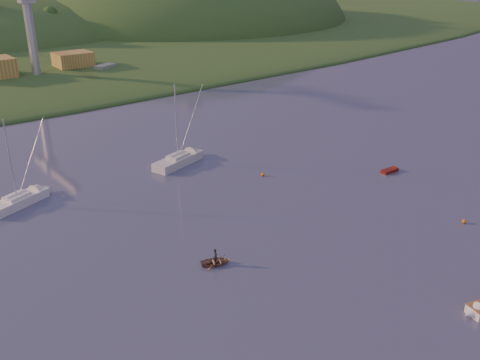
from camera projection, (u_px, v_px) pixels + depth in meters
hill_right at (188, 27)px, 238.13m from camera, size 150.00×130.00×60.00m
wharf at (47, 78)px, 133.42m from camera, size 42.00×16.00×2.40m
shed_east at (73, 60)px, 138.20m from camera, size 9.00×7.00×4.00m
dock_crane at (30, 13)px, 122.88m from camera, size 3.20×28.00×20.30m
sailboat_near at (17, 200)px, 67.84m from camera, size 8.57×5.43×11.44m
sailboat_far at (178, 160)px, 81.15m from camera, size 9.36×5.23×12.44m
canoe at (216, 262)px, 55.04m from camera, size 3.69×3.24×0.63m
paddler at (216, 258)px, 54.86m from camera, size 0.58×0.68×1.58m
red_tender at (392, 170)px, 78.90m from camera, size 3.36×1.33×1.12m
work_vessel at (105, 73)px, 138.22m from camera, size 14.22×9.56×3.45m
buoy_0 at (464, 222)px, 63.53m from camera, size 0.50×0.50×0.50m
buoy_1 at (263, 174)px, 77.13m from camera, size 0.50×0.50×0.50m
buoy_3 at (27, 190)px, 71.94m from camera, size 0.50×0.50×0.50m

